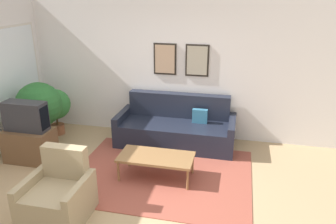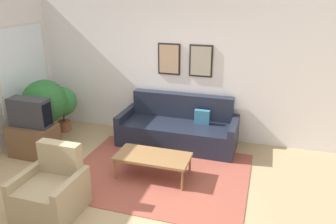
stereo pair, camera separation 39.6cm
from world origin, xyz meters
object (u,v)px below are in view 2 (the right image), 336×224
at_px(armchair, 52,192).
at_px(potted_plant_tall, 45,103).
at_px(couch, 178,129).
at_px(tv, 30,112).
at_px(coffee_table, 153,157).

xyz_separation_m(armchair, potted_plant_tall, (-1.41, 1.85, 0.49)).
distance_m(couch, tv, 2.67).
relative_size(coffee_table, tv, 1.61).
distance_m(couch, armchair, 2.69).
xyz_separation_m(tv, potted_plant_tall, (-0.14, 0.59, -0.03)).
relative_size(tv, armchair, 0.81).
xyz_separation_m(couch, tv, (-2.32, -1.21, 0.51)).
bearing_deg(coffee_table, potted_plant_tall, 164.45).
height_order(couch, armchair, couch).
relative_size(couch, tv, 3.08).
relative_size(tv, potted_plant_tall, 0.59).
distance_m(coffee_table, potted_plant_tall, 2.53).
height_order(couch, tv, tv).
distance_m(couch, coffee_table, 1.30).
bearing_deg(couch, potted_plant_tall, -165.69).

